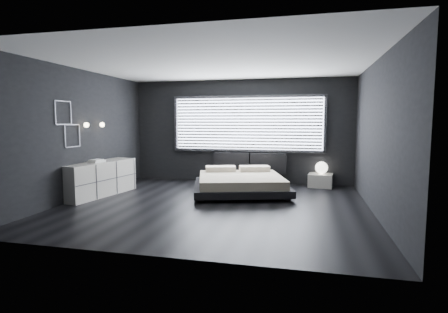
# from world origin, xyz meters

# --- Properties ---
(room) EXTENTS (6.04, 6.00, 2.80)m
(room) POSITION_xyz_m (0.00, 0.00, 1.40)
(room) COLOR black
(room) RESTS_ON ground
(window) EXTENTS (4.14, 0.09, 1.52)m
(window) POSITION_xyz_m (0.20, 2.70, 1.61)
(window) COLOR white
(window) RESTS_ON ground
(headboard) EXTENTS (1.96, 0.16, 0.52)m
(headboard) POSITION_xyz_m (0.30, 2.64, 0.57)
(headboard) COLOR black
(headboard) RESTS_ON ground
(sconce_near) EXTENTS (0.18, 0.11, 0.11)m
(sconce_near) POSITION_xyz_m (-2.88, 0.05, 1.60)
(sconce_near) COLOR silver
(sconce_near) RESTS_ON ground
(sconce_far) EXTENTS (0.18, 0.11, 0.11)m
(sconce_far) POSITION_xyz_m (-2.88, 0.65, 1.60)
(sconce_far) COLOR silver
(sconce_far) RESTS_ON ground
(wall_art_upper) EXTENTS (0.01, 0.48, 0.48)m
(wall_art_upper) POSITION_xyz_m (-2.98, -0.55, 1.85)
(wall_art_upper) COLOR #47474C
(wall_art_upper) RESTS_ON ground
(wall_art_lower) EXTENTS (0.01, 0.48, 0.48)m
(wall_art_lower) POSITION_xyz_m (-2.98, -0.30, 1.38)
(wall_art_lower) COLOR #47474C
(wall_art_lower) RESTS_ON ground
(bed) EXTENTS (2.59, 2.53, 0.55)m
(bed) POSITION_xyz_m (0.29, 1.29, 0.25)
(bed) COLOR black
(bed) RESTS_ON ground
(nightstand) EXTENTS (0.65, 0.56, 0.34)m
(nightstand) POSITION_xyz_m (2.15, 2.50, 0.17)
(nightstand) COLOR silver
(nightstand) RESTS_ON ground
(orb_lamp) EXTENTS (0.31, 0.31, 0.31)m
(orb_lamp) POSITION_xyz_m (2.17, 2.52, 0.50)
(orb_lamp) COLOR white
(orb_lamp) RESTS_ON nightstand
(dresser) EXTENTS (0.86, 1.99, 0.77)m
(dresser) POSITION_xyz_m (-2.78, 0.31, 0.39)
(dresser) COLOR silver
(dresser) RESTS_ON ground
(book_stack) EXTENTS (0.30, 0.35, 0.06)m
(book_stack) POSITION_xyz_m (-2.76, 0.19, 0.80)
(book_stack) COLOR white
(book_stack) RESTS_ON dresser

